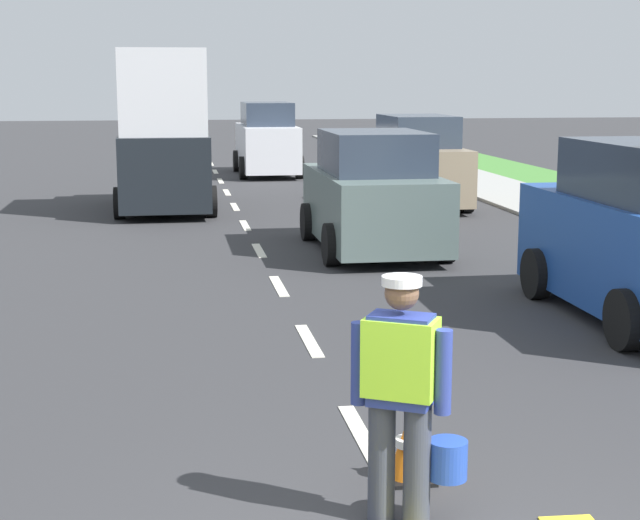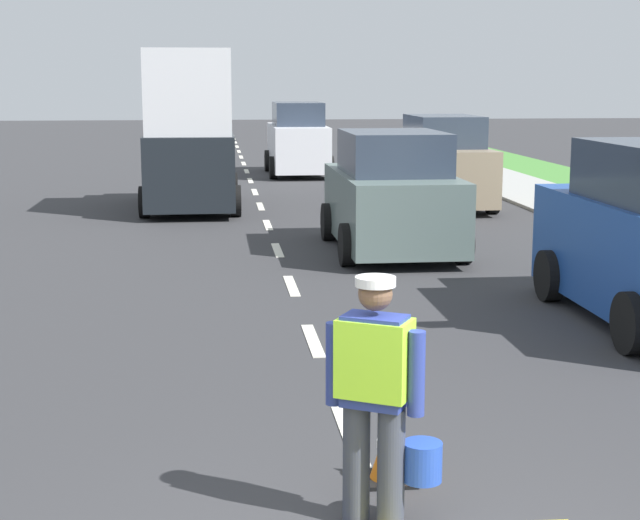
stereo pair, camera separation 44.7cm
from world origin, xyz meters
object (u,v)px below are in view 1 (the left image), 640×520
at_px(car_outgoing_far, 267,141).
at_px(car_parked_far, 416,164).
at_px(traffic_cone_near, 409,448).
at_px(car_outgoing_ahead, 373,196).
at_px(road_worker, 404,388).
at_px(delivery_truck, 164,139).

distance_m(car_outgoing_far, car_parked_far, 8.62).
relative_size(traffic_cone_near, car_outgoing_far, 0.12).
relative_size(car_outgoing_far, car_parked_far, 1.01).
bearing_deg(car_outgoing_far, traffic_cone_near, -93.33).
height_order(traffic_cone_near, car_outgoing_ahead, car_outgoing_ahead).
height_order(traffic_cone_near, car_parked_far, car_parked_far).
bearing_deg(car_parked_far, car_outgoing_ahead, -111.13).
xyz_separation_m(road_worker, car_parked_far, (4.21, 16.14, 0.05)).
xyz_separation_m(road_worker, car_outgoing_far, (1.59, 24.35, 0.11)).
relative_size(traffic_cone_near, car_parked_far, 0.12).
bearing_deg(delivery_truck, car_parked_far, -1.20).
bearing_deg(car_outgoing_ahead, car_parked_far, 68.87).
xyz_separation_m(road_worker, delivery_truck, (-1.52, 16.26, 0.68)).
height_order(car_outgoing_ahead, car_parked_far, car_parked_far).
bearing_deg(traffic_cone_near, car_parked_far, 75.48).
bearing_deg(car_outgoing_ahead, traffic_cone_near, -100.37).
distance_m(road_worker, delivery_truck, 16.34).
bearing_deg(traffic_cone_near, delivery_truck, 96.38).
height_order(road_worker, car_outgoing_ahead, car_outgoing_ahead).
bearing_deg(car_outgoing_ahead, road_worker, -100.84).
xyz_separation_m(car_outgoing_ahead, car_parked_far, (2.23, 5.76, 0.02)).
bearing_deg(delivery_truck, road_worker, -84.65).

